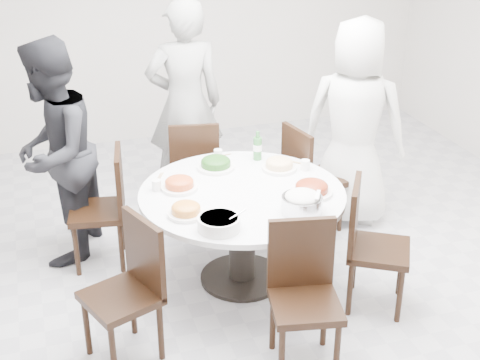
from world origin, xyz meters
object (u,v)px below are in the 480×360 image
object	(u,v)px
rice_bowl	(302,205)
diner_left	(54,154)
dining_table	(242,236)
diner_middle	(185,104)
chair_n	(194,168)
chair_sw	(120,295)
beverage_bottle	(258,146)
chair_nw	(97,209)
diner_right	(355,123)
chair_ne	(314,178)
soup_bowl	(219,223)
chair_se	(379,247)
chair_s	(306,302)

from	to	relation	value
rice_bowl	diner_left	bearing A→B (deg)	141.39
dining_table	diner_middle	distance (m)	1.56
chair_n	chair_sw	world-z (taller)	same
chair_sw	diner_middle	xyz separation A→B (m)	(0.93, 2.06, 0.47)
diner_middle	rice_bowl	size ratio (longest dim) A/B	6.80
beverage_bottle	dining_table	bearing A→B (deg)	-119.93
chair_n	chair_nw	size ratio (longest dim) A/B	1.00
chair_nw	diner_right	world-z (taller)	diner_right
rice_bowl	chair_ne	bearing A→B (deg)	61.40
diner_left	rice_bowl	xyz separation A→B (m)	(1.54, -1.23, -0.08)
rice_bowl	soup_bowl	xyz separation A→B (m)	(-0.60, -0.05, -0.02)
diner_middle	chair_ne	bearing A→B (deg)	139.04
chair_ne	diner_right	distance (m)	0.58
dining_table	chair_sw	xyz separation A→B (m)	(-1.00, -0.61, 0.10)
diner_right	diner_middle	world-z (taller)	diner_middle
soup_bowl	rice_bowl	bearing A→B (deg)	4.31
dining_table	chair_se	bearing A→B (deg)	-36.47
chair_se	chair_nw	bearing A→B (deg)	88.11
chair_sw	rice_bowl	world-z (taller)	chair_sw
beverage_bottle	chair_se	bearing A→B (deg)	-65.32
chair_n	beverage_bottle	xyz separation A→B (m)	(0.38, -0.58, 0.39)
chair_nw	rice_bowl	size ratio (longest dim) A/B	3.40
chair_n	rice_bowl	world-z (taller)	chair_n
rice_bowl	chair_se	bearing A→B (deg)	-17.90
chair_ne	chair_nw	bearing A→B (deg)	79.53
chair_sw	diner_left	size ratio (longest dim) A/B	0.53
chair_s	dining_table	bearing A→B (deg)	105.34
chair_sw	soup_bowl	bearing A→B (deg)	80.19
diner_left	chair_ne	bearing A→B (deg)	106.72
chair_nw	beverage_bottle	bearing A→B (deg)	96.77
chair_nw	diner_right	size ratio (longest dim) A/B	0.53
chair_n	chair_s	world-z (taller)	same
chair_se	soup_bowl	distance (m)	1.17
dining_table	chair_se	world-z (taller)	chair_se
chair_s	rice_bowl	distance (m)	0.72
chair_n	soup_bowl	xyz separation A→B (m)	(-0.23, -1.58, 0.32)
chair_sw	chair_se	world-z (taller)	same
dining_table	chair_nw	world-z (taller)	chair_nw
chair_ne	soup_bowl	xyz separation A→B (m)	(-1.15, -1.06, 0.32)
chair_se	diner_right	bearing A→B (deg)	13.32
chair_ne	chair_sw	size ratio (longest dim) A/B	1.00
beverage_bottle	rice_bowl	bearing A→B (deg)	-90.79
chair_se	beverage_bottle	distance (m)	1.29
chair_sw	chair_se	distance (m)	1.81
chair_nw	dining_table	bearing A→B (deg)	69.26
chair_n	chair_s	xyz separation A→B (m)	(0.16, -2.14, 0.00)
dining_table	chair_s	size ratio (longest dim) A/B	1.58
chair_ne	rice_bowl	world-z (taller)	chair_ne
chair_se	soup_bowl	size ratio (longest dim) A/B	3.37
chair_s	chair_nw	bearing A→B (deg)	134.77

